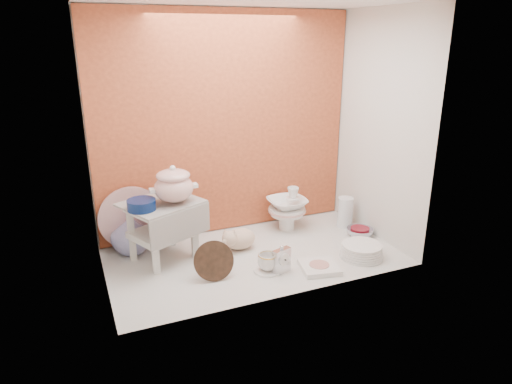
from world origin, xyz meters
TOP-DOWN VIEW (x-y plane):
  - ground at (0.00, 0.00)m, footprint 1.80×1.80m
  - niche_shell at (0.00, 0.18)m, footprint 1.86×1.03m
  - step_stool at (-0.53, 0.20)m, footprint 0.54×0.51m
  - soup_tureen at (-0.45, 0.15)m, footprint 0.35×0.35m
  - cobalt_bowl at (-0.66, 0.11)m, footprint 0.18×0.18m
  - floral_platter at (-0.68, 0.43)m, footprint 0.42×0.05m
  - blue_white_vase at (-0.70, 0.36)m, footprint 0.29×0.29m
  - lacquer_tray at (-0.32, -0.17)m, footprint 0.24×0.12m
  - mantel_clock at (0.06, -0.26)m, footprint 0.12×0.07m
  - plush_pig at (-0.05, 0.13)m, footprint 0.27×0.19m
  - teacup_saucer at (-0.00, -0.21)m, footprint 0.22×0.22m
  - gold_rim_teacup at (-0.00, -0.21)m, footprint 0.15×0.15m
  - lattice_dish at (0.29, -0.31)m, footprint 0.26×0.26m
  - dinner_plate_stack at (0.61, -0.28)m, footprint 0.29×0.29m
  - crystal_bowl at (0.79, -0.01)m, footprint 0.23×0.23m
  - clear_glass_vase at (0.79, 0.19)m, footprint 0.14×0.14m
  - porcelain_tower at (0.38, 0.31)m, footprint 0.34×0.34m

SIDE VIEW (x-z plane):
  - ground at x=0.00m, z-range 0.00..0.00m
  - teacup_saucer at x=0.00m, z-range 0.00..0.01m
  - lattice_dish at x=0.29m, z-range 0.00..0.03m
  - crystal_bowl at x=0.79m, z-range 0.00..0.06m
  - dinner_plate_stack at x=0.61m, z-range 0.00..0.09m
  - gold_rim_teacup at x=0.00m, z-range 0.01..0.11m
  - plush_pig at x=-0.05m, z-range 0.00..0.15m
  - mantel_clock at x=0.06m, z-range 0.00..0.17m
  - clear_glass_vase at x=0.79m, z-range 0.00..0.22m
  - lacquer_tray at x=-0.32m, z-range 0.00..0.22m
  - blue_white_vase at x=-0.70m, z-range 0.00..0.27m
  - porcelain_tower at x=0.38m, z-range 0.00..0.31m
  - step_stool at x=-0.53m, z-range 0.00..0.37m
  - floral_platter at x=-0.68m, z-range 0.00..0.42m
  - cobalt_bowl at x=-0.66m, z-range 0.37..0.43m
  - soup_tureen at x=-0.45m, z-range 0.37..0.61m
  - niche_shell at x=0.00m, z-range 0.17..1.70m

